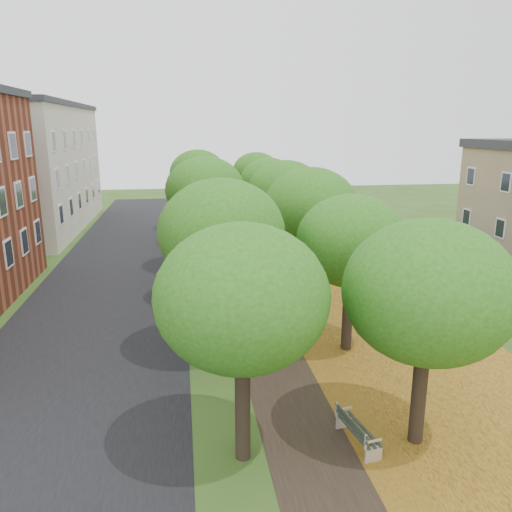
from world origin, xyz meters
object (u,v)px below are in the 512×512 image
object	(u,v)px
bench	(356,430)
car_white	(402,243)
car_red	(471,283)
car_grey	(448,267)
car_silver	(484,288)

from	to	relation	value
bench	car_white	bearing A→B (deg)	-37.32
car_red	car_grey	size ratio (longest dim) A/B	0.82
bench	car_grey	distance (m)	17.53
car_red	car_silver	bearing A→B (deg)	169.76
car_grey	car_silver	bearing A→B (deg)	171.73
bench	car_grey	bearing A→B (deg)	-46.52
car_white	car_red	bearing A→B (deg)	173.27
bench	car_white	size ratio (longest dim) A/B	0.37
bench	car_red	xyz separation A→B (m)	(10.08, 11.18, 0.19)
bench	car_white	world-z (taller)	car_white
car_grey	car_red	bearing A→B (deg)	169.93
bench	car_grey	world-z (taller)	car_grey
car_grey	car_white	xyz separation A→B (m)	(0.00, 6.12, -0.00)
car_silver	car_white	bearing A→B (deg)	-9.39
car_red	car_white	xyz separation A→B (m)	(0.33, 9.03, 0.05)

